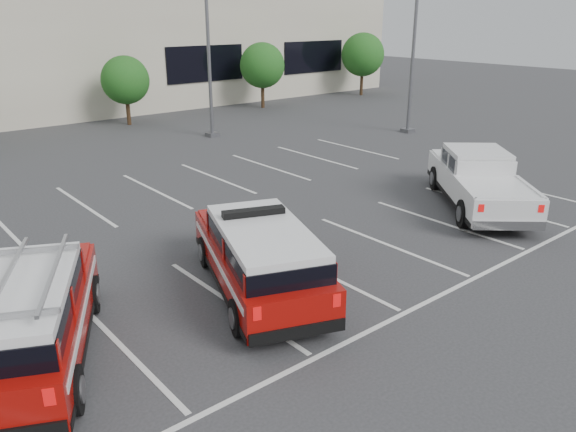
{
  "coord_description": "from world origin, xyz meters",
  "views": [
    {
      "loc": [
        -9.0,
        -9.62,
        6.28
      ],
      "look_at": [
        0.21,
        1.46,
        1.05
      ],
      "focal_mm": 35.0,
      "sensor_mm": 36.0,
      "label": 1
    }
  ],
  "objects_px": {
    "light_pole_mid": "(208,36)",
    "fire_chief_suv": "(260,262)",
    "tree_right": "(263,67)",
    "ladder_suv": "(24,326)",
    "light_pole_right": "(414,35)",
    "tree_mid_right": "(127,82)",
    "tree_far_right": "(363,56)",
    "white_pickup": "(478,185)"
  },
  "relations": [
    {
      "from": "light_pole_mid",
      "to": "fire_chief_suv",
      "type": "bearing_deg",
      "value": -118.98
    },
    {
      "from": "light_pole_mid",
      "to": "ladder_suv",
      "type": "distance_m",
      "value": 21.36
    },
    {
      "from": "fire_chief_suv",
      "to": "white_pickup",
      "type": "height_order",
      "value": "fire_chief_suv"
    },
    {
      "from": "tree_mid_right",
      "to": "light_pole_mid",
      "type": "height_order",
      "value": "light_pole_mid"
    },
    {
      "from": "light_pole_right",
      "to": "white_pickup",
      "type": "height_order",
      "value": "light_pole_right"
    },
    {
      "from": "fire_chief_suv",
      "to": "ladder_suv",
      "type": "xyz_separation_m",
      "value": [
        -5.12,
        0.43,
        0.05
      ]
    },
    {
      "from": "fire_chief_suv",
      "to": "light_pole_right",
      "type": "bearing_deg",
      "value": 50.39
    },
    {
      "from": "light_pole_mid",
      "to": "fire_chief_suv",
      "type": "distance_m",
      "value": 18.8
    },
    {
      "from": "tree_mid_right",
      "to": "ladder_suv",
      "type": "xyz_separation_m",
      "value": [
        -12.07,
        -21.61,
        -1.66
      ]
    },
    {
      "from": "tree_far_right",
      "to": "light_pole_right",
      "type": "xyz_separation_m",
      "value": [
        -9.09,
        -12.05,
        2.14
      ]
    },
    {
      "from": "tree_far_right",
      "to": "light_pole_mid",
      "type": "relative_size",
      "value": 0.47
    },
    {
      "from": "ladder_suv",
      "to": "light_pole_right",
      "type": "bearing_deg",
      "value": 48.95
    },
    {
      "from": "light_pole_mid",
      "to": "fire_chief_suv",
      "type": "height_order",
      "value": "light_pole_mid"
    },
    {
      "from": "light_pole_right",
      "to": "light_pole_mid",
      "type": "bearing_deg",
      "value": 146.31
    },
    {
      "from": "tree_right",
      "to": "ladder_suv",
      "type": "xyz_separation_m",
      "value": [
        -22.07,
        -21.61,
        -1.92
      ]
    },
    {
      "from": "tree_right",
      "to": "light_pole_right",
      "type": "xyz_separation_m",
      "value": [
        0.91,
        -12.05,
        2.41
      ]
    },
    {
      "from": "tree_mid_right",
      "to": "ladder_suv",
      "type": "distance_m",
      "value": 24.8
    },
    {
      "from": "tree_right",
      "to": "ladder_suv",
      "type": "bearing_deg",
      "value": -135.6
    },
    {
      "from": "tree_right",
      "to": "fire_chief_suv",
      "type": "relative_size",
      "value": 0.75
    },
    {
      "from": "tree_far_right",
      "to": "light_pole_mid",
      "type": "xyz_separation_m",
      "value": [
        -18.09,
        -6.05,
        2.14
      ]
    },
    {
      "from": "tree_far_right",
      "to": "white_pickup",
      "type": "xyz_separation_m",
      "value": [
        -17.44,
        -21.76,
        -2.29
      ]
    },
    {
      "from": "fire_chief_suv",
      "to": "ladder_suv",
      "type": "bearing_deg",
      "value": -163.67
    },
    {
      "from": "fire_chief_suv",
      "to": "ladder_suv",
      "type": "distance_m",
      "value": 5.14
    },
    {
      "from": "light_pole_right",
      "to": "ladder_suv",
      "type": "relative_size",
      "value": 1.78
    },
    {
      "from": "tree_far_right",
      "to": "ladder_suv",
      "type": "height_order",
      "value": "tree_far_right"
    },
    {
      "from": "ladder_suv",
      "to": "white_pickup",
      "type": "bearing_deg",
      "value": 25.76
    },
    {
      "from": "fire_chief_suv",
      "to": "ladder_suv",
      "type": "relative_size",
      "value": 1.02
    },
    {
      "from": "ladder_suv",
      "to": "tree_mid_right",
      "type": "bearing_deg",
      "value": 87.18
    },
    {
      "from": "tree_right",
      "to": "tree_far_right",
      "type": "xyz_separation_m",
      "value": [
        10.0,
        0.0,
        0.27
      ]
    },
    {
      "from": "tree_right",
      "to": "fire_chief_suv",
      "type": "xyz_separation_m",
      "value": [
        -16.95,
        -22.04,
        -1.98
      ]
    },
    {
      "from": "tree_far_right",
      "to": "ladder_suv",
      "type": "distance_m",
      "value": 38.73
    },
    {
      "from": "light_pole_mid",
      "to": "fire_chief_suv",
      "type": "relative_size",
      "value": 1.74
    },
    {
      "from": "light_pole_mid",
      "to": "white_pickup",
      "type": "relative_size",
      "value": 1.7
    },
    {
      "from": "tree_far_right",
      "to": "white_pickup",
      "type": "bearing_deg",
      "value": -128.72
    },
    {
      "from": "fire_chief_suv",
      "to": "white_pickup",
      "type": "relative_size",
      "value": 0.98
    },
    {
      "from": "tree_right",
      "to": "light_pole_right",
      "type": "distance_m",
      "value": 12.32
    },
    {
      "from": "light_pole_right",
      "to": "ladder_suv",
      "type": "height_order",
      "value": "light_pole_right"
    },
    {
      "from": "tree_far_right",
      "to": "tree_right",
      "type": "bearing_deg",
      "value": -180.0
    },
    {
      "from": "white_pickup",
      "to": "tree_mid_right",
      "type": "bearing_deg",
      "value": 138.1
    },
    {
      "from": "light_pole_mid",
      "to": "light_pole_right",
      "type": "bearing_deg",
      "value": -33.69
    },
    {
      "from": "light_pole_mid",
      "to": "light_pole_right",
      "type": "height_order",
      "value": "same"
    },
    {
      "from": "tree_far_right",
      "to": "white_pickup",
      "type": "distance_m",
      "value": 27.98
    }
  ]
}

